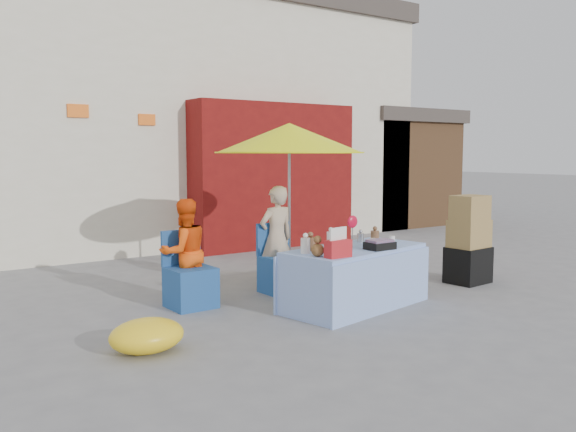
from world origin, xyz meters
TOP-DOWN VIEW (x-y plane):
  - ground at (0.00, 0.00)m, footprint 80.00×80.00m
  - backdrop at (0.52, 7.52)m, footprint 14.00×8.00m
  - market_table at (0.47, -0.00)m, footprint 1.87×1.13m
  - chair_left at (-1.03, 1.04)m, footprint 0.49×0.48m
  - chair_right at (0.22, 1.04)m, footprint 0.49×0.48m
  - vendor_orange at (-1.03, 1.18)m, footprint 0.60×0.47m
  - vendor_beige at (0.22, 1.18)m, footprint 0.49×0.33m
  - umbrella at (0.52, 1.33)m, footprint 1.90×1.90m
  - box_stack at (2.54, 0.09)m, footprint 0.55×0.47m
  - tarp_bundle at (-2.02, -0.15)m, footprint 0.76×0.67m

SIDE VIEW (x-z plane):
  - ground at x=0.00m, z-range 0.00..0.00m
  - tarp_bundle at x=-2.02m, z-range 0.00..0.30m
  - chair_left at x=-1.03m, z-range -0.17..0.68m
  - chair_right at x=0.22m, z-range -0.17..0.68m
  - market_table at x=0.47m, z-range -0.18..0.87m
  - box_stack at x=2.54m, z-range -0.05..1.12m
  - vendor_orange at x=-1.03m, z-range 0.00..1.21m
  - vendor_beige at x=0.22m, z-range 0.00..1.31m
  - umbrella at x=0.52m, z-range 0.85..2.94m
  - backdrop at x=0.52m, z-range -0.80..7.00m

